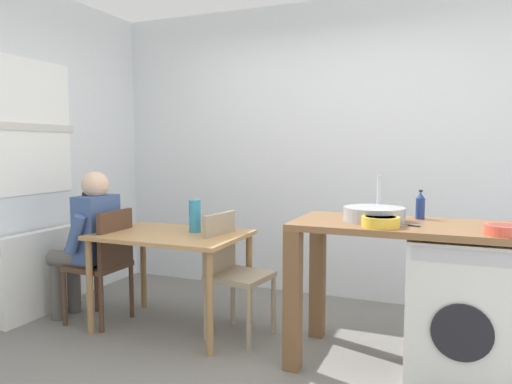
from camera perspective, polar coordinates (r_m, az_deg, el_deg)
The scene contains 16 objects.
ground_plane at distance 3.13m, azimuth -0.54°, elevation -20.84°, with size 5.46×5.46×0.00m, color slate.
wall_back at distance 4.48m, azimuth 8.29°, elevation 4.84°, with size 4.60×0.10×2.70m, color silver.
radiator at distance 4.38m, azimuth -24.27°, elevation -8.80°, with size 0.10×0.80×0.70m, color white.
dining_table at distance 3.69m, azimuth -10.08°, elevation -6.31°, with size 1.10×0.76×0.74m.
chair_person_seat at distance 3.96m, azimuth -17.57°, elevation -7.69°, with size 0.40×0.40×0.90m.
chair_opposite at distance 3.55m, azimuth -2.94°, elevation -8.96°, with size 0.45×0.45×0.90m.
seated_person at distance 4.03m, azimuth -19.39°, elevation -5.14°, with size 0.50×0.51×1.20m.
kitchen_counter at distance 3.12m, azimuth 14.77°, elevation -6.34°, with size 1.50×0.68×0.92m.
washing_machine at distance 3.18m, azimuth 23.32°, elevation -12.57°, with size 0.60×0.61×0.86m.
sink_basin at distance 3.09m, azimuth 13.91°, elevation -2.59°, with size 0.38×0.38×0.09m, color #9EA0A5.
tap at distance 3.26m, azimuth 14.42°, elevation -0.52°, with size 0.02×0.02×0.28m, color #B2B2B7.
bottle_tall_green at distance 3.27m, azimuth 19.02°, elevation -1.58°, with size 0.06×0.06×0.19m.
mixing_bowl at distance 2.89m, azimuth 14.65°, elevation -3.37°, with size 0.22×0.22×0.06m.
colander at distance 2.86m, azimuth 27.53°, elevation -3.97°, with size 0.20×0.20×0.06m.
vase at distance 3.66m, azimuth -7.31°, elevation -2.86°, with size 0.09×0.09×0.25m, color teal.
scissors at distance 2.98m, azimuth 17.65°, elevation -3.79°, with size 0.15×0.06×0.01m.
Camera 1 is at (1.10, -2.59, 1.38)m, focal length 33.50 mm.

